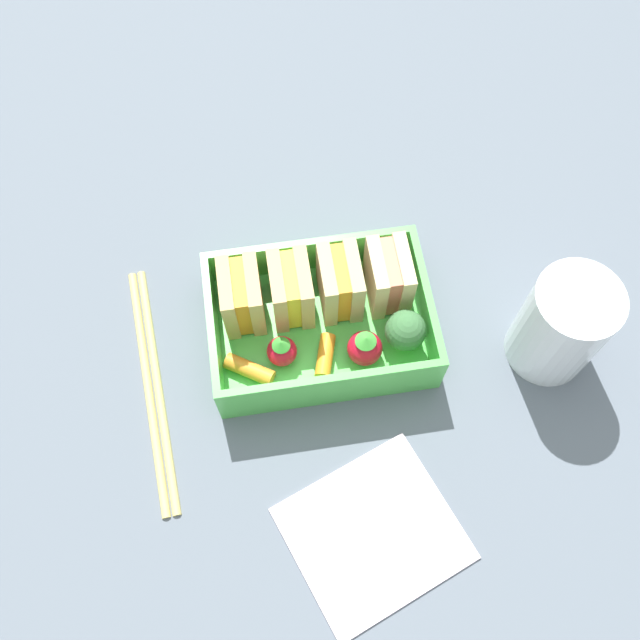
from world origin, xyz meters
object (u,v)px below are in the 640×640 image
at_px(sandwich_center, 340,283).
at_px(carrot_stick_far_left, 249,370).
at_px(drinking_glass, 562,325).
at_px(carrot_stick_left, 328,355).
at_px(broccoli_floret, 405,331).
at_px(strawberry_left, 365,348).
at_px(sandwich_left, 242,296).
at_px(sandwich_center_right, 388,277).
at_px(chopstick_pair, 152,385).
at_px(sandwich_center_left, 291,290).
at_px(folded_napkin, 373,533).
at_px(strawberry_far_left, 282,351).

relative_size(sandwich_center, carrot_stick_far_left, 1.37).
distance_m(carrot_stick_far_left, drinking_glass, 0.25).
distance_m(carrot_stick_left, broccoli_floret, 0.07).
xyz_separation_m(carrot_stick_left, strawberry_left, (0.03, -0.00, 0.01)).
relative_size(sandwich_left, broccoli_floret, 1.29).
bearing_deg(sandwich_center_right, chopstick_pair, -165.97).
height_order(broccoli_floret, chopstick_pair, broccoli_floret).
relative_size(strawberry_left, chopstick_pair, 0.16).
xyz_separation_m(sandwich_center_left, folded_napkin, (0.03, -0.19, -0.04)).
bearing_deg(folded_napkin, sandwich_center, 88.37).
xyz_separation_m(strawberry_far_left, broccoli_floret, (0.10, -0.00, 0.01)).
xyz_separation_m(sandwich_center_right, carrot_stick_far_left, (-0.12, -0.06, -0.02)).
bearing_deg(strawberry_left, folded_napkin, -97.02).
relative_size(strawberry_left, broccoli_floret, 0.80).
bearing_deg(drinking_glass, broccoli_floret, 171.35).
relative_size(sandwich_center_right, drinking_glass, 0.58).
relative_size(carrot_stick_left, folded_napkin, 0.30).
relative_size(sandwich_left, strawberry_far_left, 1.83).
relative_size(sandwich_center_right, chopstick_pair, 0.26).
bearing_deg(drinking_glass, carrot_stick_left, 175.49).
bearing_deg(folded_napkin, sandwich_center_left, 100.20).
relative_size(sandwich_center_left, strawberry_far_left, 1.83).
bearing_deg(drinking_glass, folded_napkin, -143.40).
distance_m(drinking_glass, folded_napkin, 0.22).
xyz_separation_m(carrot_stick_left, broccoli_floret, (0.06, 0.00, 0.02)).
distance_m(sandwich_center_left, drinking_glass, 0.22).
relative_size(strawberry_far_left, carrot_stick_left, 0.85).
relative_size(carrot_stick_left, broccoli_floret, 0.83).
relative_size(broccoli_floret, drinking_glass, 0.45).
relative_size(broccoli_floret, chopstick_pair, 0.20).
relative_size(strawberry_far_left, chopstick_pair, 0.14).
height_order(strawberry_far_left, broccoli_floret, broccoli_floret).
height_order(sandwich_center_right, chopstick_pair, sandwich_center_right).
bearing_deg(strawberry_far_left, sandwich_center_left, 72.80).
bearing_deg(chopstick_pair, strawberry_left, -1.09).
bearing_deg(sandwich_center_right, drinking_glass, -28.41).
bearing_deg(chopstick_pair, carrot_stick_far_left, -3.19).
distance_m(chopstick_pair, drinking_glass, 0.33).
height_order(sandwich_center_left, strawberry_far_left, sandwich_center_left).
relative_size(carrot_stick_far_left, chopstick_pair, 0.19).
bearing_deg(broccoli_floret, sandwich_center_right, 95.26).
height_order(chopstick_pair, drinking_glass, drinking_glass).
bearing_deg(sandwich_left, sandwich_center_left, 0.00).
height_order(strawberry_far_left, chopstick_pair, strawberry_far_left).
xyz_separation_m(sandwich_left, sandwich_center_left, (0.04, 0.00, 0.00)).
relative_size(strawberry_far_left, broccoli_floret, 0.71).
bearing_deg(carrot_stick_left, folded_napkin, -84.89).
distance_m(strawberry_far_left, strawberry_left, 0.07).
height_order(strawberry_far_left, carrot_stick_left, strawberry_far_left).
height_order(carrot_stick_far_left, drinking_glass, drinking_glass).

